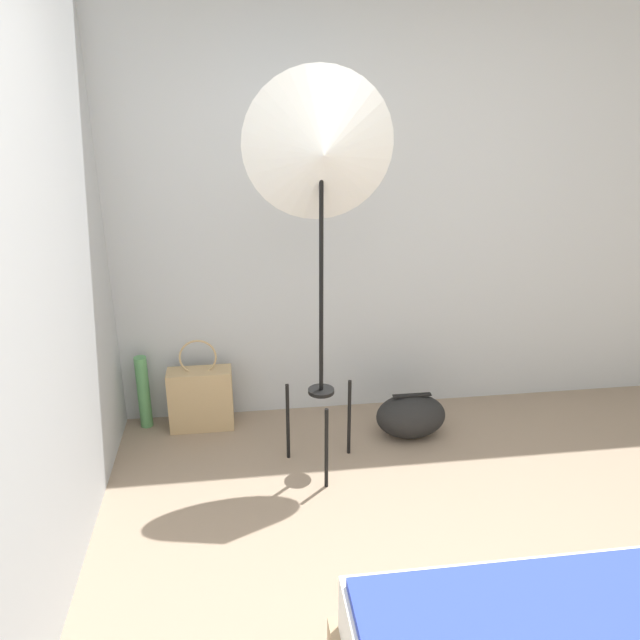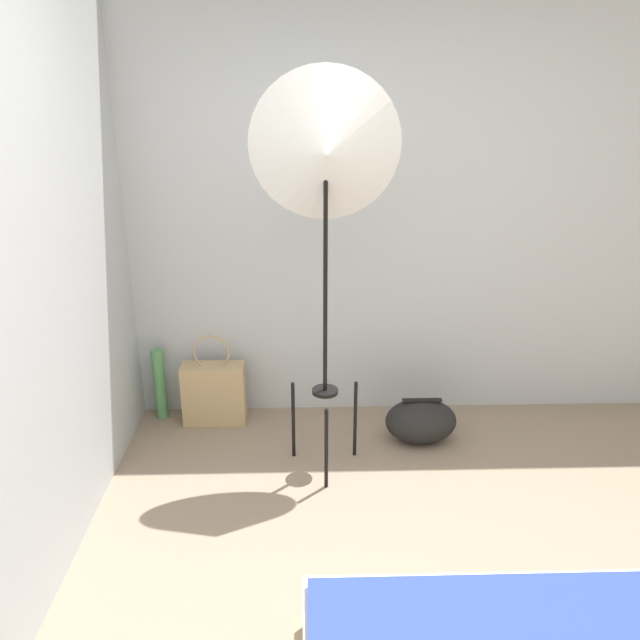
{
  "view_description": "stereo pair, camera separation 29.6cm",
  "coord_description": "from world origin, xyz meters",
  "px_view_note": "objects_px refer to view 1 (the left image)",
  "views": [
    {
      "loc": [
        -0.75,
        -1.57,
        1.98
      ],
      "look_at": [
        -0.37,
        1.18,
        0.94
      ],
      "focal_mm": 35.0,
      "sensor_mm": 36.0,
      "label": 1
    },
    {
      "loc": [
        -0.45,
        -1.59,
        1.98
      ],
      "look_at": [
        -0.37,
        1.18,
        0.94
      ],
      "focal_mm": 35.0,
      "sensor_mm": 36.0,
      "label": 2
    }
  ],
  "objects_px": {
    "photo_umbrella": "(321,153)",
    "duffel_bag": "(411,416)",
    "tote_bag": "(201,398)",
    "paper_roll": "(144,392)"
  },
  "relations": [
    {
      "from": "paper_roll",
      "to": "photo_umbrella",
      "type": "bearing_deg",
      "value": -29.44
    },
    {
      "from": "photo_umbrella",
      "to": "duffel_bag",
      "type": "relative_size",
      "value": 4.98
    },
    {
      "from": "tote_bag",
      "to": "paper_roll",
      "type": "distance_m",
      "value": 0.35
    },
    {
      "from": "photo_umbrella",
      "to": "duffel_bag",
      "type": "distance_m",
      "value": 1.67
    },
    {
      "from": "tote_bag",
      "to": "paper_roll",
      "type": "height_order",
      "value": "tote_bag"
    },
    {
      "from": "photo_umbrella",
      "to": "tote_bag",
      "type": "bearing_deg",
      "value": 142.76
    },
    {
      "from": "duffel_bag",
      "to": "paper_roll",
      "type": "height_order",
      "value": "paper_roll"
    },
    {
      "from": "photo_umbrella",
      "to": "paper_roll",
      "type": "bearing_deg",
      "value": 150.56
    },
    {
      "from": "paper_roll",
      "to": "duffel_bag",
      "type": "bearing_deg",
      "value": -12.0
    },
    {
      "from": "duffel_bag",
      "to": "photo_umbrella",
      "type": "bearing_deg",
      "value": -157.68
    }
  ]
}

